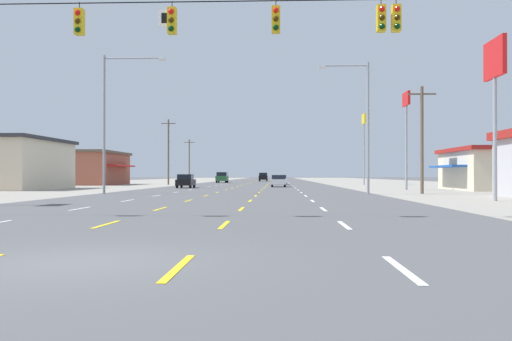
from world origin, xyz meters
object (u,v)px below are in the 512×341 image
Objects in this scene: suv_far_left_midfar at (222,177)px; suv_center_turn_far at (263,177)px; sedan_inner_right_mid at (281,180)px; streetlight_left_row_0 at (110,113)px; pole_sign_right_row_0 at (495,74)px; pole_sign_right_row_1 at (406,115)px; hatchback_far_left_nearest at (186,181)px; pole_sign_right_row_2 at (364,130)px; streetlight_right_row_0 at (363,118)px; sedan_inner_right_near at (278,181)px.

suv_far_left_midfar and suv_center_turn_far have the same top height.
streetlight_left_row_0 reaches higher than sedan_inner_right_mid.
pole_sign_right_row_0 is at bearing -23.32° from streetlight_left_row_0.
suv_far_left_midfar is 53.98m from pole_sign_right_row_1.
streetlight_left_row_0 is (-2.54, -19.79, 5.47)m from hatchback_far_left_nearest.
pole_sign_right_row_2 reaches higher than pole_sign_right_row_0.
suv_far_left_midfar is at bearing -106.13° from suv_center_turn_far.
suv_center_turn_far is (6.99, 65.28, 0.24)m from hatchback_far_left_nearest.
pole_sign_right_row_2 is at bearing -12.20° from sedan_inner_right_mid.
pole_sign_right_row_0 is 23.17m from pole_sign_right_row_1.
streetlight_right_row_0 is (-5.67, 10.83, -1.38)m from pole_sign_right_row_0.
pole_sign_right_row_0 is at bearing -72.47° from suv_far_left_midfar.
pole_sign_right_row_1 is (23.01, -48.42, 6.28)m from suv_far_left_midfar.
suv_center_turn_far is 0.54× the size of pole_sign_right_row_0.
streetlight_right_row_0 reaches higher than sedan_inner_right_mid.
sedan_inner_right_near is 1.00× the size of sedan_inner_right_mid.
pole_sign_right_row_1 is at bearing -68.36° from sedan_inner_right_mid.
streetlight_left_row_0 is 19.45m from streetlight_right_row_0.
pole_sign_right_row_1 is (22.96, -7.45, 6.52)m from hatchback_far_left_nearest.
sedan_inner_right_near is 26.85m from streetlight_right_row_0.
sedan_inner_right_mid is 0.92× the size of suv_far_left_midfar.
hatchback_far_left_nearest is at bearing -151.07° from sedan_inner_right_near.
streetlight_right_row_0 reaches higher than pole_sign_right_row_1.
streetlight_right_row_0 is at bearing 117.64° from pole_sign_right_row_0.
hatchback_far_left_nearest is 26.50m from streetlight_right_row_0.
suv_center_turn_far reaches higher than hatchback_far_left_nearest.
suv_center_turn_far is at bearing 102.39° from pole_sign_right_row_1.
hatchback_far_left_nearest is 0.41× the size of pole_sign_right_row_1.
suv_center_turn_far is at bearing 96.65° from streetlight_right_row_0.
streetlight_left_row_0 is (-9.53, -85.08, 5.22)m from suv_center_turn_far.
suv_center_turn_far is at bearing 109.81° from pole_sign_right_row_2.
suv_center_turn_far is at bearing 95.20° from sedan_inner_right_mid.
hatchback_far_left_nearest is 38.57m from pole_sign_right_row_0.
pole_sign_right_row_1 is 0.95× the size of streetlight_right_row_0.
suv_center_turn_far is 85.77m from streetlight_left_row_0.
suv_far_left_midfar is 1.00× the size of suv_center_turn_far.
suv_far_left_midfar is (-10.51, 35.18, 0.27)m from sedan_inner_right_near.
sedan_inner_right_mid is 42.31m from suv_center_turn_far.
sedan_inner_right_near is (10.47, 5.79, -0.03)m from hatchback_far_left_nearest.
suv_far_left_midfar is 31.72m from pole_sign_right_row_2.
hatchback_far_left_nearest is at bearing -96.11° from suv_center_turn_far.
streetlight_left_row_0 is at bearing 156.68° from pole_sign_right_row_0.
hatchback_far_left_nearest is at bearing 162.02° from pole_sign_right_row_1.
streetlight_right_row_0 is at bearing -83.35° from suv_center_turn_far.
streetlight_right_row_0 is (-6.23, -40.28, -2.30)m from pole_sign_right_row_2.
streetlight_right_row_0 reaches higher than hatchback_far_left_nearest.
pole_sign_right_row_2 is (23.17, -20.48, 7.04)m from suv_far_left_midfar.
streetlight_left_row_0 is at bearing 180.00° from streetlight_right_row_0.
streetlight_left_row_0 is (-25.67, -40.28, -1.82)m from pole_sign_right_row_2.
sedan_inner_right_near is 59.60m from suv_center_turn_far.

